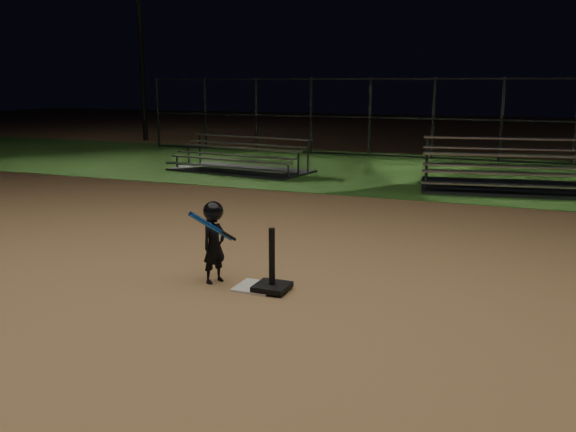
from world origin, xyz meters
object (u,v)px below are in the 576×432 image
Objects in this scene: child_batter at (214,240)px; bleacher_right at (527,180)px; batting_tee at (272,279)px; home_plate at (256,287)px; light_pole_left at (139,15)px; bleacher_left at (240,165)px.

bleacher_right is (3.36, 8.11, -0.30)m from child_batter.
batting_tee is 0.15× the size of bleacher_right.
child_batter reaches higher than home_plate.
bleacher_right is at bearing -24.73° from light_pole_left.
home_plate is 0.26m from batting_tee.
bleacher_right reaches higher than child_batter.
home_plate is at bearing 171.72° from batting_tee.
batting_tee is 19.91m from light_pole_left.
light_pole_left reaches higher than bleacher_right.
batting_tee is (0.22, -0.03, 0.14)m from home_plate.
batting_tee is at bearing -8.28° from home_plate.
child_batter is 19.33m from light_pole_left.
batting_tee is 0.85m from child_batter.
bleacher_left is (-3.81, 8.36, -0.34)m from child_batter.
bleacher_right is (2.82, 8.12, 0.22)m from home_plate.
home_plate is 0.09× the size of bleacher_right.
bleacher_left is 11.15m from light_pole_left.
batting_tee is at bearing -53.18° from bleacher_left.
bleacher_right is at bearing 6.25° from bleacher_left.
home_plate is at bearing -118.46° from bleacher_right.
batting_tee is at bearing -117.00° from bleacher_right.
child_batter is at bearing 178.87° from home_plate.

